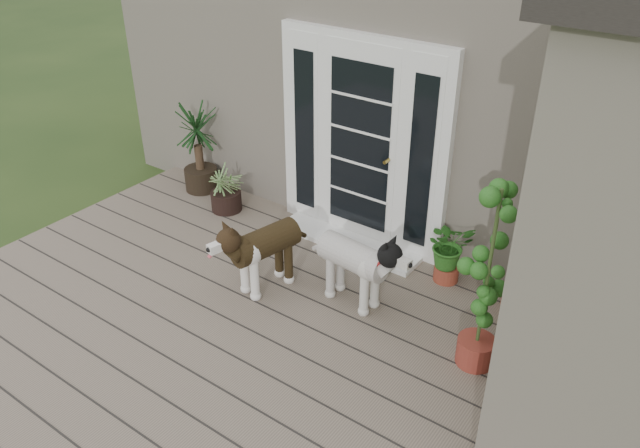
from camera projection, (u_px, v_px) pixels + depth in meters
The scene contains 14 objects.
deck at pixel (234, 362), 5.22m from camera, with size 6.20×4.60×0.12m, color #6B5B4C.
house_main at pixel (471, 63), 7.44m from camera, with size 7.40×4.00×3.10m, color #665E54.
door_unit at pixel (362, 143), 6.28m from camera, with size 1.90×0.14×2.15m, color white.
door_step at pixel (348, 241), 6.67m from camera, with size 1.60×0.40×0.05m, color white.
brindle_dog at pixel (266, 255), 5.83m from camera, with size 0.37×0.87×0.73m, color #392A14, non-canonical shape.
white_dog at pixel (353, 269), 5.64m from camera, with size 0.37×0.86×0.72m, color white, non-canonical shape.
spider_plant at pixel (225, 186), 7.17m from camera, with size 0.58×0.58×0.62m, color #788D56, non-canonical shape.
yucca at pixel (198, 148), 7.50m from camera, with size 0.75×0.75×1.09m, color black, non-canonical shape.
herb_a at pixel (448, 255), 5.98m from camera, with size 0.44×0.44×0.56m, color #1C6423.
herb_b at pixel (531, 292), 5.42m from camera, with size 0.42×0.42×0.63m, color #1D601B.
herb_c at pixel (521, 284), 5.63m from camera, with size 0.32×0.32×0.49m, color #1A5A19.
sapling at pixel (487, 279), 4.72m from camera, with size 0.48×0.48×1.63m, color #1F5317, non-canonical shape.
clog_left at pixel (378, 272), 6.15m from camera, with size 0.14×0.30×0.09m, color black, non-canonical shape.
clog_right at pixel (375, 266), 6.25m from camera, with size 0.13×0.27×0.08m, color black, non-canonical shape.
Camera 1 is at (2.87, -2.37, 3.68)m, focal length 35.56 mm.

